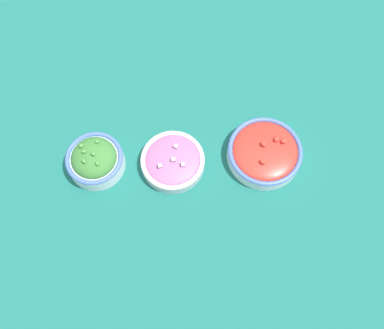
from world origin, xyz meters
TOP-DOWN VIEW (x-y plane):
  - ground_plane at (0.00, 0.00)m, footprint 3.00×3.00m
  - bowl_red_onion at (0.05, 0.02)m, footprint 0.16×0.16m
  - bowl_cherry_tomatoes at (-0.14, -0.13)m, footprint 0.19×0.19m
  - bowl_broccoli at (0.21, 0.12)m, footprint 0.14×0.14m

SIDE VIEW (x-z plane):
  - ground_plane at x=0.00m, z-range 0.00..0.00m
  - bowl_red_onion at x=0.05m, z-range 0.00..0.05m
  - bowl_cherry_tomatoes at x=-0.14m, z-range 0.00..0.06m
  - bowl_broccoli at x=0.21m, z-range -0.01..0.08m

